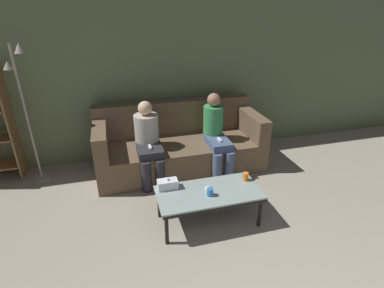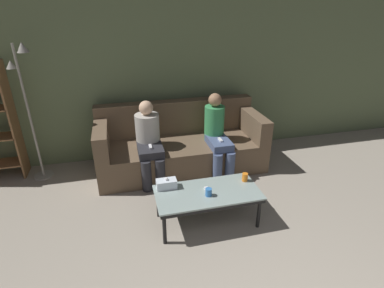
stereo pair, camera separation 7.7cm
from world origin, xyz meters
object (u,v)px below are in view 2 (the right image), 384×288
couch (180,145)px  standing_lamp (27,100)px  seated_person_mid_left (217,133)px  tissue_box (167,184)px  seated_person_left_end (149,139)px  coffee_table (208,195)px  cup_near_left (245,177)px  game_remote (208,191)px  cup_near_right (208,192)px

couch → standing_lamp: size_ratio=1.30×
seated_person_mid_left → tissue_box: bearing=-133.9°
couch → seated_person_mid_left: (0.48, -0.25, 0.25)m
seated_person_left_end → coffee_table: bearing=-66.4°
coffee_table → tissue_box: size_ratio=5.15×
cup_near_left → game_remote: 0.49m
cup_near_left → tissue_box: (-0.89, 0.08, 0.00)m
coffee_table → seated_person_mid_left: 1.22m
game_remote → seated_person_mid_left: bearing=67.0°
couch → cup_near_left: 1.34m
tissue_box → seated_person_mid_left: size_ratio=0.20×
couch → cup_near_left: couch is taller
standing_lamp → couch: bearing=-4.9°
coffee_table → standing_lamp: standing_lamp is taller
coffee_table → tissue_box: tissue_box is taller
couch → coffee_table: couch is taller
tissue_box → seated_person_mid_left: 1.28m
couch → game_remote: couch is taller
cup_near_left → tissue_box: 0.89m
couch → standing_lamp: bearing=175.1°
tissue_box → standing_lamp: standing_lamp is taller
game_remote → cup_near_left: bearing=12.5°
game_remote → tissue_box: bearing=156.3°
standing_lamp → seated_person_left_end: bearing=-15.0°
standing_lamp → seated_person_mid_left: 2.52m
coffee_table → cup_near_left: cup_near_left is taller
seated_person_left_end → tissue_box: bearing=-85.5°
cup_near_right → game_remote: bearing=76.8°
cup_near_left → seated_person_mid_left: size_ratio=0.09×
game_remote → standing_lamp: 2.58m
cup_near_right → seated_person_mid_left: seated_person_mid_left is taller
game_remote → seated_person_mid_left: size_ratio=0.13×
standing_lamp → seated_person_mid_left: size_ratio=1.63×
cup_near_left → seated_person_left_end: (-0.97, 1.02, 0.13)m
seated_person_left_end → seated_person_mid_left: (0.96, -0.02, 0.00)m
standing_lamp → coffee_table: bearing=-37.7°
cup_near_left → coffee_table: bearing=-167.5°
standing_lamp → seated_person_mid_left: bearing=-9.7°
coffee_table → cup_near_right: cup_near_right is taller
cup_near_right → seated_person_mid_left: bearing=67.6°
coffee_table → standing_lamp: 2.59m
tissue_box → cup_near_left: bearing=-4.9°
cup_near_right → game_remote: 0.08m
game_remote → seated_person_left_end: 1.24m
couch → seated_person_mid_left: size_ratio=2.12×
game_remote → standing_lamp: standing_lamp is taller
coffee_table → cup_near_left: (0.47, 0.11, 0.09)m
game_remote → standing_lamp: bearing=142.3°
cup_near_right → seated_person_left_end: seated_person_left_end is taller
seated_person_left_end → game_remote: bearing=-66.4°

